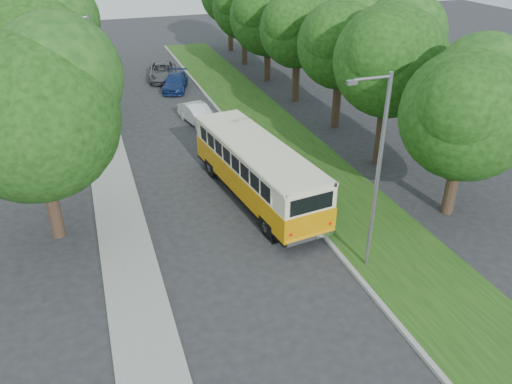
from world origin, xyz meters
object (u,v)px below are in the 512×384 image
object	(u,v)px
lamppost_near	(376,171)
vintage_bus	(257,172)
car_grey	(163,72)
lamppost_far	(95,71)
car_silver	(226,136)
car_white	(198,114)
car_blue	(175,82)

from	to	relation	value
lamppost_near	vintage_bus	bearing A→B (deg)	108.25
lamppost_near	car_grey	xyz separation A→B (m)	(-3.00, 29.71, -3.66)
lamppost_far	vintage_bus	bearing A→B (deg)	-60.34
lamppost_near	car_grey	size ratio (longest dim) A/B	1.57
car_grey	vintage_bus	bearing A→B (deg)	-78.63
car_silver	car_grey	world-z (taller)	car_silver
vintage_bus	car_white	world-z (taller)	vintage_bus
lamppost_near	car_blue	bearing A→B (deg)	95.49
car_silver	car_white	bearing A→B (deg)	99.80
lamppost_far	car_grey	distance (m)	13.12
lamppost_near	car_silver	xyz separation A→B (m)	(-1.87, 13.59, -3.63)
car_silver	car_grey	size ratio (longest dim) A/B	0.85
car_white	lamppost_far	bearing A→B (deg)	164.60
vintage_bus	car_white	size ratio (longest dim) A/B	2.57
vintage_bus	car_grey	xyz separation A→B (m)	(-0.75, 22.90, -0.81)
lamppost_far	car_silver	xyz separation A→B (m)	(7.04, -4.91, -3.37)
car_silver	lamppost_near	bearing A→B (deg)	-81.15
car_white	car_silver	bearing A→B (deg)	-93.78
lamppost_near	car_white	size ratio (longest dim) A/B	2.01
lamppost_far	car_grey	xyz separation A→B (m)	(5.91, 11.21, -3.41)
car_silver	car_white	xyz separation A→B (m)	(-0.71, 4.60, -0.09)
lamppost_near	car_silver	world-z (taller)	lamppost_near
car_blue	car_grey	distance (m)	3.35
lamppost_near	car_silver	distance (m)	14.19
vintage_bus	car_blue	bearing A→B (deg)	83.71
lamppost_far	vintage_bus	xyz separation A→B (m)	(6.66, -11.70, -2.60)
car_grey	car_silver	bearing A→B (deg)	-76.50
vintage_bus	car_silver	distance (m)	6.84
lamppost_near	vintage_bus	xyz separation A→B (m)	(-2.24, 6.80, -2.85)
car_blue	vintage_bus	bearing A→B (deg)	-70.72
car_blue	car_grey	bearing A→B (deg)	116.34
lamppost_near	car_grey	bearing A→B (deg)	95.77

